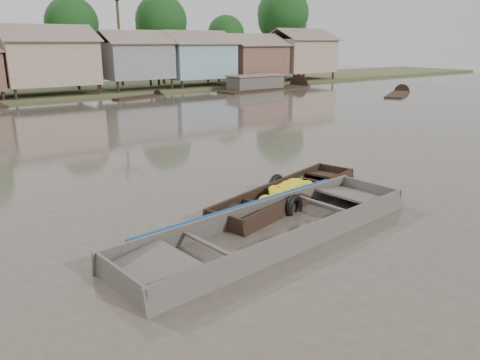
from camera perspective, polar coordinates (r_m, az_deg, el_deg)
ground at (r=11.87m, az=3.94°, el=-3.94°), size 120.00×120.00×0.00m
riverbank at (r=41.63m, az=-22.61°, el=13.84°), size 120.00×12.47×10.22m
banana_boat at (r=12.73m, az=5.75°, el=-1.83°), size 5.71×2.78×0.77m
viewer_boat at (r=10.49m, az=4.12°, el=-6.40°), size 7.80×2.74×0.61m
distant_boats at (r=39.00m, az=-2.97°, el=10.71°), size 47.62×13.45×1.38m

